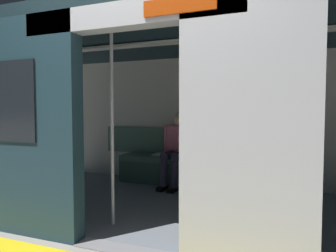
{
  "coord_description": "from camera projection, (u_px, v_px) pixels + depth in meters",
  "views": [
    {
      "loc": [
        -1.19,
        2.2,
        1.2
      ],
      "look_at": [
        0.12,
        -1.28,
        1.0
      ],
      "focal_mm": 32.0,
      "sensor_mm": 36.0,
      "label": 1
    }
  ],
  "objects": [
    {
      "name": "person_seated",
      "position": [
        178.0,
        144.0,
        4.69
      ],
      "size": [
        0.55,
        0.71,
        1.17
      ],
      "color": "pink",
      "rests_on": "ground_plane"
    },
    {
      "name": "train_car",
      "position": [
        171.0,
        89.0,
        3.63
      ],
      "size": [
        6.4,
        2.79,
        2.18
      ],
      "color": "silver",
      "rests_on": "ground_plane"
    },
    {
      "name": "ground_plane",
      "position": [
        128.0,
        251.0,
        2.54
      ],
      "size": [
        60.0,
        60.0,
        0.0
      ],
      "primitive_type": "plane",
      "color": "gray"
    },
    {
      "name": "bench_seat",
      "position": [
        198.0,
        165.0,
        4.65
      ],
      "size": [
        2.6,
        0.44,
        0.45
      ],
      "color": "#4C7566",
      "rests_on": "ground_plane"
    },
    {
      "name": "handbag",
      "position": [
        206.0,
        153.0,
        4.64
      ],
      "size": [
        0.26,
        0.15,
        0.17
      ],
      "color": "maroon",
      "rests_on": "bench_seat"
    },
    {
      "name": "book",
      "position": [
        159.0,
        154.0,
        4.95
      ],
      "size": [
        0.17,
        0.23,
        0.03
      ],
      "primitive_type": "cube",
      "rotation": [
        0.0,
        0.0,
        -0.08
      ],
      "color": "silver",
      "rests_on": "bench_seat"
    },
    {
      "name": "grab_pole_door",
      "position": [
        112.0,
        127.0,
        3.07
      ],
      "size": [
        0.04,
        0.04,
        2.04
      ],
      "primitive_type": "cylinder",
      "color": "silver",
      "rests_on": "ground_plane"
    }
  ]
}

